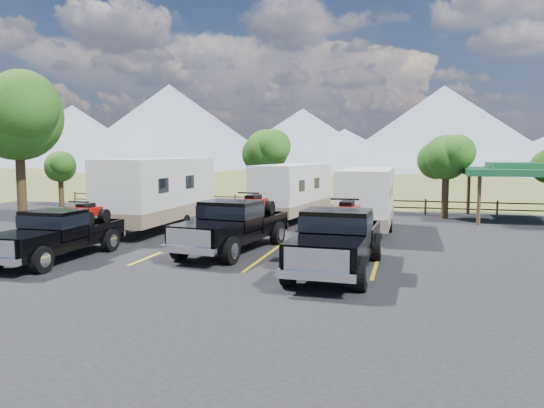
% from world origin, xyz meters
% --- Properties ---
extents(ground, '(320.00, 320.00, 0.00)m').
position_xyz_m(ground, '(0.00, 0.00, 0.00)').
color(ground, '#4B5524').
rests_on(ground, ground).
extents(asphalt_lot, '(44.00, 34.00, 0.04)m').
position_xyz_m(asphalt_lot, '(0.00, 3.00, 0.02)').
color(asphalt_lot, black).
rests_on(asphalt_lot, ground).
extents(stall_lines, '(12.12, 5.50, 0.01)m').
position_xyz_m(stall_lines, '(0.00, 4.00, 0.04)').
color(stall_lines, gold).
rests_on(stall_lines, asphalt_lot).
extents(tree_big_nw, '(5.54, 5.18, 7.84)m').
position_xyz_m(tree_big_nw, '(-12.55, 9.03, 5.60)').
color(tree_big_nw, black).
rests_on(tree_big_nw, ground).
extents(tree_ne_a, '(3.11, 2.92, 4.76)m').
position_xyz_m(tree_ne_a, '(8.97, 17.01, 3.48)').
color(tree_ne_a, black).
rests_on(tree_ne_a, ground).
extents(tree_north, '(3.46, 3.24, 5.25)m').
position_xyz_m(tree_north, '(-2.03, 19.02, 3.83)').
color(tree_north, black).
rests_on(tree_north, ground).
extents(tree_nw_small, '(2.59, 2.43, 3.85)m').
position_xyz_m(tree_nw_small, '(-16.02, 17.01, 2.78)').
color(tree_nw_small, black).
rests_on(tree_nw_small, ground).
extents(rail_fence, '(36.12, 0.12, 1.00)m').
position_xyz_m(rail_fence, '(2.00, 18.50, 0.61)').
color(rail_fence, brown).
rests_on(rail_fence, ground).
extents(pavilion, '(6.20, 6.20, 3.22)m').
position_xyz_m(pavilion, '(13.00, 17.00, 2.79)').
color(pavilion, brown).
rests_on(pavilion, ground).
extents(mountain_range, '(209.00, 71.00, 20.00)m').
position_xyz_m(mountain_range, '(-7.63, 105.98, 7.87)').
color(mountain_range, slate).
rests_on(mountain_range, ground).
extents(rig_left, '(2.20, 5.93, 1.96)m').
position_xyz_m(rig_left, '(-4.89, 1.64, 0.99)').
color(rig_left, black).
rests_on(rig_left, asphalt_lot).
extents(rig_center, '(3.03, 6.73, 2.17)m').
position_xyz_m(rig_center, '(0.58, 4.67, 1.08)').
color(rig_center, black).
rests_on(rig_center, asphalt_lot).
extents(rig_right, '(2.54, 6.72, 2.22)m').
position_xyz_m(rig_right, '(4.86, 2.26, 1.11)').
color(rig_right, black).
rests_on(rig_right, asphalt_lot).
extents(trailer_left, '(2.71, 9.91, 3.45)m').
position_xyz_m(trailer_left, '(-4.70, 9.00, 1.84)').
color(trailer_left, silver).
rests_on(trailer_left, asphalt_lot).
extents(trailer_center, '(3.27, 8.92, 3.08)m').
position_xyz_m(trailer_center, '(0.86, 13.93, 1.65)').
color(trailer_center, silver).
rests_on(trailer_center, asphalt_lot).
extents(trailer_right, '(2.31, 8.58, 2.99)m').
position_xyz_m(trailer_right, '(5.14, 10.60, 1.61)').
color(trailer_right, silver).
rests_on(trailer_right, asphalt_lot).
extents(person_b, '(0.97, 0.91, 1.59)m').
position_xyz_m(person_b, '(-6.80, 2.49, 0.84)').
color(person_b, gray).
rests_on(person_b, asphalt_lot).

